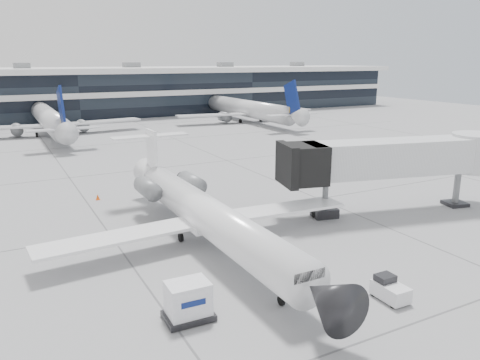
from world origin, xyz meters
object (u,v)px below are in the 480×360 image
regional_jet (205,213)px  jet_bridge (406,157)px  baggage_tug (390,290)px  cargo_uld (188,301)px

regional_jet → jet_bridge: (18.58, -1.06, 2.46)m
regional_jet → jet_bridge: regional_jet is taller
baggage_tug → cargo_uld: cargo_uld is taller
regional_jet → baggage_tug: size_ratio=14.26×
jet_bridge → cargo_uld: 25.15m
cargo_uld → jet_bridge: bearing=20.5°
cargo_uld → baggage_tug: bearing=-15.6°
jet_bridge → baggage_tug: bearing=-125.2°
regional_jet → cargo_uld: bearing=-118.8°
baggage_tug → cargo_uld: (-10.70, 3.31, 0.43)m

